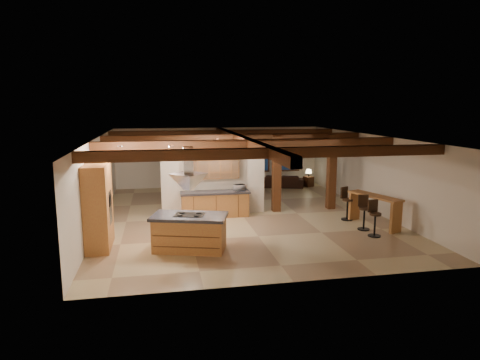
# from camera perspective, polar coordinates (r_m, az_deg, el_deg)

# --- Properties ---
(ground) EXTENTS (12.00, 12.00, 0.00)m
(ground) POSITION_cam_1_polar(r_m,az_deg,el_deg) (15.67, 0.37, -4.83)
(ground) COLOR #C7B585
(ground) RESTS_ON ground
(room_walls) EXTENTS (12.00, 12.00, 12.00)m
(room_walls) POSITION_cam_1_polar(r_m,az_deg,el_deg) (15.31, 0.38, 1.63)
(room_walls) COLOR beige
(room_walls) RESTS_ON ground
(ceiling_beams) EXTENTS (10.00, 12.00, 0.28)m
(ceiling_beams) POSITION_cam_1_polar(r_m,az_deg,el_deg) (15.19, 0.38, 5.29)
(ceiling_beams) COLOR #3D230F
(ceiling_beams) RESTS_ON room_walls
(timber_posts) EXTENTS (2.50, 0.30, 2.90)m
(timber_posts) POSITION_cam_1_polar(r_m,az_deg,el_deg) (16.45, 8.61, 2.05)
(timber_posts) COLOR #3D230F
(timber_posts) RESTS_ON ground
(partition_wall) EXTENTS (3.80, 0.18, 2.20)m
(partition_wall) POSITION_cam_1_polar(r_m,az_deg,el_deg) (15.75, -3.55, -0.66)
(partition_wall) COLOR beige
(partition_wall) RESTS_ON ground
(pantry_cabinet) EXTENTS (0.67, 1.60, 2.40)m
(pantry_cabinet) POSITION_cam_1_polar(r_m,az_deg,el_deg) (12.68, -18.36, -3.33)
(pantry_cabinet) COLOR #A97D36
(pantry_cabinet) RESTS_ON ground
(back_counter) EXTENTS (2.50, 0.66, 0.94)m
(back_counter) POSITION_cam_1_polar(r_m,az_deg,el_deg) (15.50, -3.34, -3.20)
(back_counter) COLOR #A97D36
(back_counter) RESTS_ON ground
(upper_display_cabinet) EXTENTS (1.80, 0.36, 0.95)m
(upper_display_cabinet) POSITION_cam_1_polar(r_m,az_deg,el_deg) (15.44, -3.49, 1.95)
(upper_display_cabinet) COLOR #A97D36
(upper_display_cabinet) RESTS_ON partition_wall
(range_hood) EXTENTS (1.10, 1.10, 1.40)m
(range_hood) POSITION_cam_1_polar(r_m,az_deg,el_deg) (11.76, -6.86, -1.00)
(range_hood) COLOR silver
(range_hood) RESTS_ON room_walls
(back_windows) EXTENTS (2.70, 0.07, 1.70)m
(back_windows) POSITION_cam_1_polar(r_m,az_deg,el_deg) (21.71, 4.58, 3.35)
(back_windows) COLOR #3D230F
(back_windows) RESTS_ON room_walls
(framed_art) EXTENTS (0.65, 0.05, 0.85)m
(framed_art) POSITION_cam_1_polar(r_m,az_deg,el_deg) (20.96, -6.85, 3.62)
(framed_art) COLOR #3D230F
(framed_art) RESTS_ON room_walls
(recessed_cans) EXTENTS (3.16, 2.46, 0.03)m
(recessed_cans) POSITION_cam_1_polar(r_m,az_deg,el_deg) (12.97, -8.99, 4.83)
(recessed_cans) COLOR silver
(recessed_cans) RESTS_ON room_walls
(kitchen_island) EXTENTS (2.29, 1.64, 1.02)m
(kitchen_island) POSITION_cam_1_polar(r_m,az_deg,el_deg) (12.07, -6.73, -6.92)
(kitchen_island) COLOR #A97D36
(kitchen_island) RESTS_ON ground
(dining_table) EXTENTS (2.15, 1.38, 0.71)m
(dining_table) POSITION_cam_1_polar(r_m,az_deg,el_deg) (18.13, -2.41, -1.63)
(dining_table) COLOR #37190D
(dining_table) RESTS_ON ground
(sofa) EXTENTS (2.20, 1.34, 0.60)m
(sofa) POSITION_cam_1_polar(r_m,az_deg,el_deg) (21.15, 5.63, -0.13)
(sofa) COLOR black
(sofa) RESTS_ON ground
(microwave) EXTENTS (0.45, 0.36, 0.21)m
(microwave) POSITION_cam_1_polar(r_m,az_deg,el_deg) (15.52, -0.07, -1.00)
(microwave) COLOR #B3B2B7
(microwave) RESTS_ON back_counter
(bar_counter) EXTENTS (1.13, 2.07, 1.06)m
(bar_counter) POSITION_cam_1_polar(r_m,az_deg,el_deg) (14.92, 17.47, -3.23)
(bar_counter) COLOR #A97D36
(bar_counter) RESTS_ON ground
(side_table) EXTENTS (0.52, 0.52, 0.49)m
(side_table) POSITION_cam_1_polar(r_m,az_deg,el_deg) (21.49, 9.11, -0.19)
(side_table) COLOR #3D230F
(side_table) RESTS_ON ground
(table_lamp) EXTENTS (0.31, 0.31, 0.36)m
(table_lamp) POSITION_cam_1_polar(r_m,az_deg,el_deg) (21.41, 9.15, 1.14)
(table_lamp) COLOR black
(table_lamp) RESTS_ON side_table
(bar_stool_a) EXTENTS (0.39, 0.39, 1.12)m
(bar_stool_a) POSITION_cam_1_polar(r_m,az_deg,el_deg) (13.84, 17.49, -4.86)
(bar_stool_a) COLOR black
(bar_stool_a) RESTS_ON ground
(bar_stool_b) EXTENTS (0.39, 0.41, 1.13)m
(bar_stool_b) POSITION_cam_1_polar(r_m,az_deg,el_deg) (14.46, 16.20, -4.16)
(bar_stool_b) COLOR black
(bar_stool_b) RESTS_ON ground
(bar_stool_c) EXTENTS (0.44, 0.45, 1.16)m
(bar_stool_c) POSITION_cam_1_polar(r_m,az_deg,el_deg) (15.51, 14.03, -3.05)
(bar_stool_c) COLOR black
(bar_stool_c) RESTS_ON ground
(dining_chairs) EXTENTS (2.36, 2.36, 1.22)m
(dining_chairs) POSITION_cam_1_polar(r_m,az_deg,el_deg) (18.08, -2.42, -0.80)
(dining_chairs) COLOR #3D230F
(dining_chairs) RESTS_ON ground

